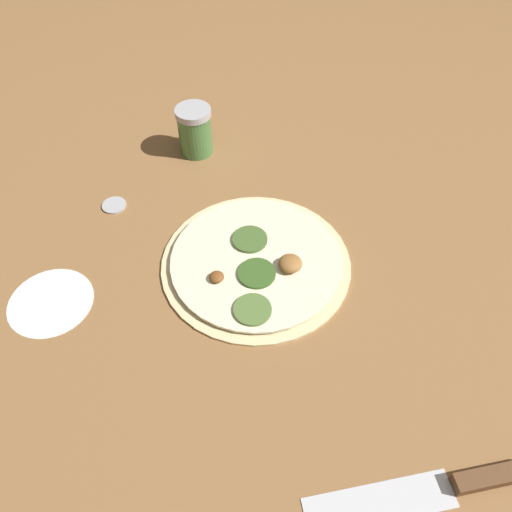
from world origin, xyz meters
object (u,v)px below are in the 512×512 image
Objects in this scene: loose_cap at (114,205)px; spice_jar at (195,131)px; pizza at (256,262)px; knife at (456,485)px.

spice_jar is at bearing 173.98° from loose_cap.
pizza is 0.38m from knife.
loose_cap is (0.03, -0.27, -0.00)m from pizza.
pizza reaches higher than knife.
knife is 0.67m from spice_jar.
spice_jar is (-0.16, -0.25, 0.04)m from pizza.
pizza is 7.17× the size of loose_cap.
pizza is at bearing 97.10° from loose_cap.
spice_jar is at bearing -71.71° from knife.
loose_cap is (0.19, -0.02, -0.04)m from spice_jar.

